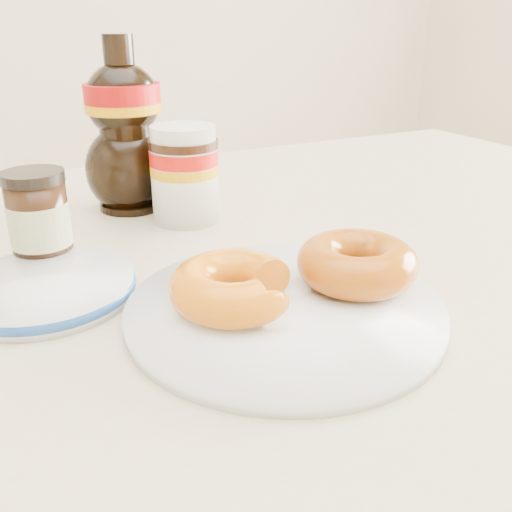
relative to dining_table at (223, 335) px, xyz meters
name	(u,v)px	position (x,y,z in m)	size (l,w,h in m)	color
dining_table	(223,335)	(0.00, 0.00, 0.00)	(1.40, 0.90, 0.75)	beige
plate	(284,310)	(0.00, -0.13, 0.09)	(0.25, 0.25, 0.01)	white
donut_bitten	(233,287)	(-0.04, -0.11, 0.11)	(0.10, 0.10, 0.03)	orange
donut_whole	(357,263)	(0.07, -0.12, 0.11)	(0.10, 0.10, 0.04)	#A6540A
nutella_jar	(185,170)	(0.02, 0.13, 0.14)	(0.08, 0.08, 0.11)	white
syrup_bottle	(125,126)	(-0.03, 0.21, 0.19)	(0.11, 0.09, 0.21)	black
dark_jar	(39,220)	(-0.15, 0.08, 0.13)	(0.06, 0.06, 0.09)	black
blue_rim_saucer	(44,288)	(-0.17, 0.00, 0.09)	(0.16, 0.16, 0.02)	white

